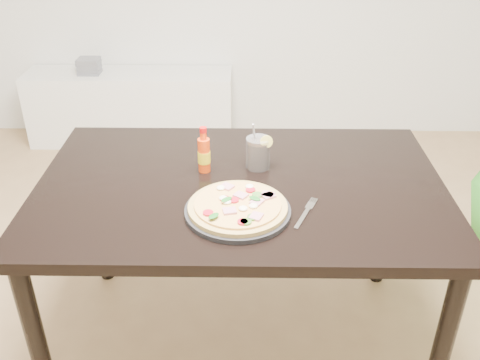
{
  "coord_description": "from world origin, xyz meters",
  "views": [
    {
      "loc": [
        0.01,
        -1.41,
        1.68
      ],
      "look_at": [
        -0.01,
        0.06,
        0.83
      ],
      "focal_mm": 40.0,
      "sensor_mm": 36.0,
      "label": 1
    }
  ],
  "objects_px": {
    "cola_cup": "(258,153)",
    "media_console": "(132,107)",
    "plate": "(238,211)",
    "pizza": "(238,206)",
    "hot_sauce_bottle": "(204,154)",
    "fork": "(306,212)",
    "dining_table": "(240,203)"
  },
  "relations": [
    {
      "from": "dining_table",
      "to": "plate",
      "type": "xyz_separation_m",
      "value": [
        -0.01,
        -0.19,
        0.09
      ]
    },
    {
      "from": "plate",
      "to": "hot_sauce_bottle",
      "type": "xyz_separation_m",
      "value": [
        -0.12,
        0.27,
        0.06
      ]
    },
    {
      "from": "media_console",
      "to": "pizza",
      "type": "bearing_deg",
      "value": -69.37
    },
    {
      "from": "dining_table",
      "to": "plate",
      "type": "relative_size",
      "value": 4.21
    },
    {
      "from": "hot_sauce_bottle",
      "to": "media_console",
      "type": "distance_m",
      "value": 2.0
    },
    {
      "from": "pizza",
      "to": "hot_sauce_bottle",
      "type": "relative_size",
      "value": 1.84
    },
    {
      "from": "cola_cup",
      "to": "media_console",
      "type": "bearing_deg",
      "value": 115.57
    },
    {
      "from": "fork",
      "to": "hot_sauce_bottle",
      "type": "bearing_deg",
      "value": 165.21
    },
    {
      "from": "pizza",
      "to": "hot_sauce_bottle",
      "type": "height_order",
      "value": "hot_sauce_bottle"
    },
    {
      "from": "dining_table",
      "to": "pizza",
      "type": "xyz_separation_m",
      "value": [
        -0.01,
        -0.19,
        0.11
      ]
    },
    {
      "from": "media_console",
      "to": "dining_table",
      "type": "bearing_deg",
      "value": -67.37
    },
    {
      "from": "cola_cup",
      "to": "fork",
      "type": "xyz_separation_m",
      "value": [
        0.15,
        -0.3,
        -0.05
      ]
    },
    {
      "from": "dining_table",
      "to": "cola_cup",
      "type": "xyz_separation_m",
      "value": [
        0.06,
        0.11,
        0.14
      ]
    },
    {
      "from": "fork",
      "to": "cola_cup",
      "type": "bearing_deg",
      "value": 139.78
    },
    {
      "from": "cola_cup",
      "to": "media_console",
      "type": "relative_size",
      "value": 0.13
    },
    {
      "from": "plate",
      "to": "media_console",
      "type": "height_order",
      "value": "plate"
    },
    {
      "from": "plate",
      "to": "dining_table",
      "type": "bearing_deg",
      "value": 88.13
    },
    {
      "from": "hot_sauce_bottle",
      "to": "cola_cup",
      "type": "relative_size",
      "value": 0.96
    },
    {
      "from": "media_console",
      "to": "fork",
      "type": "bearing_deg",
      "value": -64.33
    },
    {
      "from": "cola_cup",
      "to": "fork",
      "type": "bearing_deg",
      "value": -63.75
    },
    {
      "from": "hot_sauce_bottle",
      "to": "media_console",
      "type": "xyz_separation_m",
      "value": [
        -0.66,
        1.81,
        -0.57
      ]
    },
    {
      "from": "pizza",
      "to": "media_console",
      "type": "relative_size",
      "value": 0.22
    },
    {
      "from": "hot_sauce_bottle",
      "to": "dining_table",
      "type": "bearing_deg",
      "value": -32.71
    },
    {
      "from": "plate",
      "to": "media_console",
      "type": "xyz_separation_m",
      "value": [
        -0.78,
        2.08,
        -0.51
      ]
    },
    {
      "from": "cola_cup",
      "to": "fork",
      "type": "distance_m",
      "value": 0.34
    },
    {
      "from": "fork",
      "to": "dining_table",
      "type": "bearing_deg",
      "value": 162.1
    },
    {
      "from": "cola_cup",
      "to": "dining_table",
      "type": "bearing_deg",
      "value": -118.09
    },
    {
      "from": "pizza",
      "to": "hot_sauce_bottle",
      "type": "xyz_separation_m",
      "value": [
        -0.12,
        0.27,
        0.04
      ]
    },
    {
      "from": "plate",
      "to": "pizza",
      "type": "relative_size",
      "value": 1.07
    },
    {
      "from": "pizza",
      "to": "hot_sauce_bottle",
      "type": "bearing_deg",
      "value": 114.55
    },
    {
      "from": "plate",
      "to": "cola_cup",
      "type": "xyz_separation_m",
      "value": [
        0.07,
        0.3,
        0.05
      ]
    },
    {
      "from": "plate",
      "to": "media_console",
      "type": "relative_size",
      "value": 0.24
    }
  ]
}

